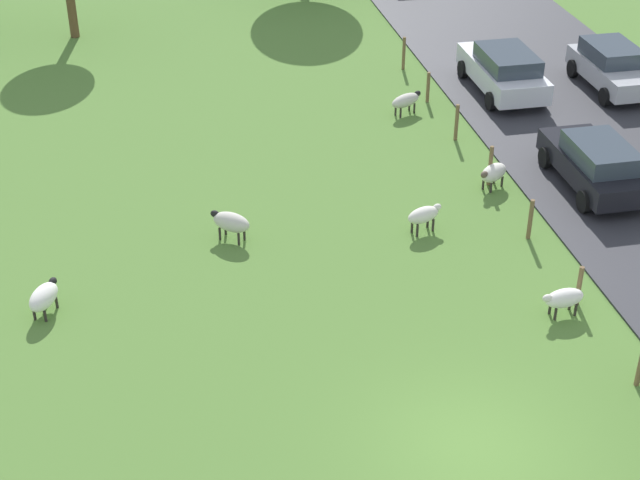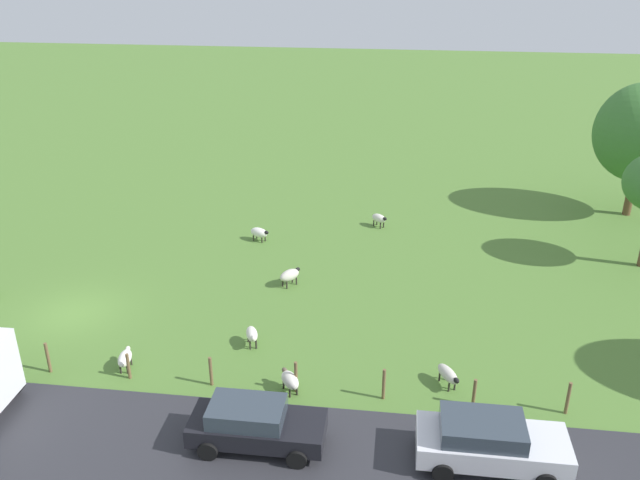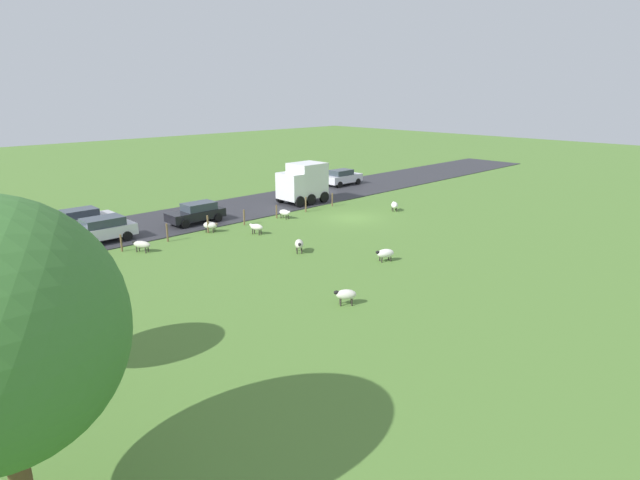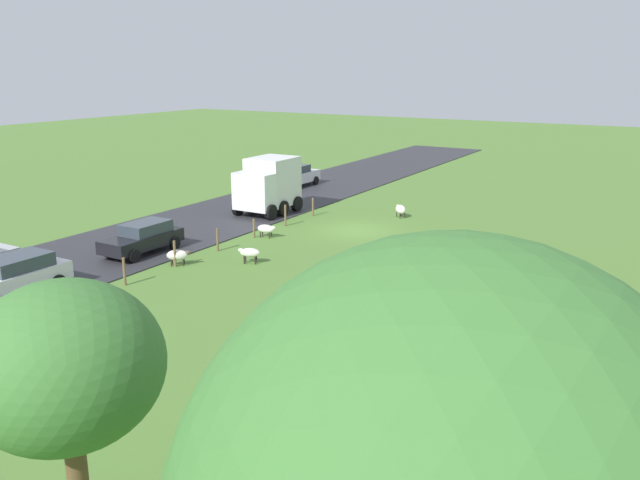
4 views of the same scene
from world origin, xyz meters
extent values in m
plane|color=#517A33|center=(0.00, 0.00, 0.00)|extent=(160.00, 160.00, 0.00)
cube|color=#2D2D33|center=(8.96, 0.00, 0.03)|extent=(8.00, 80.00, 0.06)
ellipsoid|color=white|center=(-0.81, -4.42, 0.51)|extent=(1.07, 1.06, 0.54)
ellipsoid|color=silver|center=(-0.47, -4.74, 0.63)|extent=(0.31, 0.31, 0.20)
cylinder|color=#2D2823|center=(-0.51, -4.49, 0.15)|extent=(0.07, 0.07, 0.30)
cylinder|color=#2D2823|center=(-0.72, -4.71, 0.15)|extent=(0.07, 0.07, 0.30)
cylinder|color=#2D2823|center=(-0.89, -4.13, 0.15)|extent=(0.07, 0.07, 0.30)
cylinder|color=#2D2823|center=(-1.10, -4.34, 0.15)|extent=(0.07, 0.07, 0.30)
ellipsoid|color=beige|center=(3.08, 15.96, 0.50)|extent=(1.26, 0.96, 0.45)
ellipsoid|color=black|center=(3.58, 16.23, 0.60)|extent=(0.31, 0.28, 0.20)
cylinder|color=#2D2823|center=(3.31, 16.22, 0.17)|extent=(0.07, 0.07, 0.34)
cylinder|color=#2D2823|center=(3.43, 16.01, 0.17)|extent=(0.07, 0.07, 0.34)
cylinder|color=#2D2823|center=(2.73, 15.91, 0.17)|extent=(0.07, 0.07, 0.34)
cylinder|color=#2D2823|center=(2.85, 15.69, 0.17)|extent=(0.07, 0.07, 0.34)
ellipsoid|color=white|center=(-8.60, 6.44, 0.49)|extent=(0.93, 1.18, 0.52)
ellipsoid|color=black|center=(-8.39, 6.89, 0.60)|extent=(0.28, 0.31, 0.20)
cylinder|color=#2D2823|center=(-8.61, 6.77, 0.15)|extent=(0.07, 0.07, 0.29)
cylinder|color=#2D2823|center=(-8.35, 6.64, 0.15)|extent=(0.07, 0.07, 0.29)
cylinder|color=#2D2823|center=(-8.86, 6.24, 0.15)|extent=(0.07, 0.07, 0.29)
cylinder|color=#2D2823|center=(-8.60, 6.12, 0.15)|extent=(0.07, 0.07, 0.29)
ellipsoid|color=white|center=(3.60, 3.90, 0.49)|extent=(1.06, 0.59, 0.46)
ellipsoid|color=silver|center=(3.13, 3.84, 0.59)|extent=(0.28, 0.21, 0.20)
cylinder|color=#2D2823|center=(3.35, 3.74, 0.16)|extent=(0.07, 0.07, 0.31)
cylinder|color=#2D2823|center=(3.31, 3.99, 0.16)|extent=(0.07, 0.07, 0.31)
cylinder|color=#2D2823|center=(3.89, 3.81, 0.16)|extent=(0.07, 0.07, 0.31)
cylinder|color=#2D2823|center=(3.86, 4.06, 0.16)|extent=(0.07, 0.07, 0.31)
ellipsoid|color=silver|center=(-11.36, 12.79, 0.52)|extent=(0.99, 1.04, 0.48)
ellipsoid|color=black|center=(-11.07, 13.14, 0.63)|extent=(0.31, 0.31, 0.20)
cylinder|color=#2D2823|center=(-11.29, 13.08, 0.17)|extent=(0.07, 0.07, 0.34)
cylinder|color=#2D2823|center=(-11.09, 12.90, 0.17)|extent=(0.07, 0.07, 0.34)
cylinder|color=#2D2823|center=(-11.64, 12.67, 0.17)|extent=(0.07, 0.07, 0.34)
cylinder|color=#2D2823|center=(-11.44, 12.50, 0.17)|extent=(0.07, 0.07, 0.34)
ellipsoid|color=silver|center=(4.18, 10.33, 0.51)|extent=(1.12, 0.99, 0.51)
ellipsoid|color=brown|center=(3.78, 10.06, 0.62)|extent=(0.32, 0.29, 0.20)
cylinder|color=#2D2823|center=(4.03, 10.06, 0.16)|extent=(0.07, 0.07, 0.31)
cylinder|color=#2D2823|center=(3.87, 10.29, 0.16)|extent=(0.07, 0.07, 0.31)
cylinder|color=#2D2823|center=(4.49, 10.37, 0.16)|extent=(0.07, 0.07, 0.31)
cylinder|color=#2D2823|center=(4.34, 10.60, 0.16)|extent=(0.07, 0.07, 0.31)
ellipsoid|color=silver|center=(1.41, 8.31, 0.53)|extent=(1.07, 0.75, 0.44)
ellipsoid|color=silver|center=(1.85, 8.47, 0.63)|extent=(0.31, 0.26, 0.20)
cylinder|color=#2D2823|center=(1.62, 8.51, 0.18)|extent=(0.07, 0.07, 0.37)
cylinder|color=#2D2823|center=(1.71, 8.29, 0.18)|extent=(0.07, 0.07, 0.37)
cylinder|color=#2D2823|center=(1.12, 8.32, 0.18)|extent=(0.07, 0.07, 0.37)
cylinder|color=#2D2823|center=(1.20, 8.10, 0.18)|extent=(0.07, 0.07, 0.37)
ellipsoid|color=beige|center=(-3.76, 8.94, 0.55)|extent=(1.18, 1.09, 0.53)
ellipsoid|color=black|center=(-4.17, 9.27, 0.67)|extent=(0.32, 0.30, 0.20)
cylinder|color=#2D2823|center=(-4.09, 9.02, 0.18)|extent=(0.07, 0.07, 0.35)
cylinder|color=#2D2823|center=(-3.91, 9.24, 0.18)|extent=(0.07, 0.07, 0.35)
cylinder|color=#2D2823|center=(-3.62, 8.64, 0.18)|extent=(0.07, 0.07, 0.35)
cylinder|color=#2D2823|center=(-3.44, 8.87, 0.18)|extent=(0.07, 0.07, 0.35)
cylinder|color=brown|center=(-8.08, 26.08, 1.67)|extent=(0.36, 0.36, 3.34)
cylinder|color=brown|center=(-15.12, 27.37, 1.44)|extent=(0.46, 0.46, 2.87)
cylinder|color=brown|center=(4.14, -2.01, 0.58)|extent=(0.12, 0.12, 1.16)
cylinder|color=brown|center=(4.14, 1.13, 0.63)|extent=(0.12, 0.12, 1.27)
cylinder|color=brown|center=(4.14, 4.27, 0.53)|extent=(0.12, 0.12, 1.06)
cylinder|color=brown|center=(4.14, 7.40, 0.59)|extent=(0.12, 0.12, 1.19)
cylinder|color=brown|center=(4.14, 10.54, 0.63)|extent=(0.12, 0.12, 1.26)
cylinder|color=brown|center=(4.14, 13.67, 0.62)|extent=(0.12, 0.12, 1.24)
cylinder|color=brown|center=(4.14, 16.81, 0.55)|extent=(0.12, 0.12, 1.10)
cylinder|color=brown|center=(4.14, 19.94, 0.63)|extent=(0.12, 0.12, 1.27)
cube|color=white|center=(6.88, 0.49, 1.69)|extent=(2.51, 1.20, 2.30)
cube|color=silver|center=(6.88, -1.58, 2.05)|extent=(2.51, 2.93, 3.02)
cylinder|color=black|center=(5.62, 0.49, 0.54)|extent=(0.30, 0.96, 0.96)
cylinder|color=black|center=(8.13, 0.49, 0.54)|extent=(0.30, 0.96, 0.96)
cylinder|color=black|center=(5.62, -0.85, 0.54)|extent=(0.30, 0.96, 0.96)
cylinder|color=black|center=(8.13, -0.85, 0.54)|extent=(0.30, 0.96, 0.96)
cylinder|color=black|center=(5.62, -2.46, 0.54)|extent=(0.30, 0.96, 0.96)
cylinder|color=black|center=(8.13, -2.46, 0.54)|extent=(0.30, 0.96, 0.96)
cube|color=silver|center=(6.97, 17.08, 0.75)|extent=(1.89, 4.60, 0.73)
cube|color=#333D47|center=(6.97, 16.74, 1.39)|extent=(1.66, 2.53, 0.56)
cylinder|color=black|center=(6.03, 18.58, 0.38)|extent=(0.22, 0.64, 0.64)
cylinder|color=black|center=(7.92, 18.58, 0.38)|extent=(0.22, 0.64, 0.64)
cylinder|color=black|center=(6.03, 15.59, 0.38)|extent=(0.22, 0.64, 0.64)
cylinder|color=black|center=(7.92, 15.59, 0.38)|extent=(0.22, 0.64, 0.64)
cube|color=#B7B7BC|center=(10.94, 16.50, 0.71)|extent=(1.79, 4.15, 0.67)
cube|color=#333D47|center=(10.94, 16.81, 1.33)|extent=(1.57, 2.28, 0.56)
cylinder|color=black|center=(11.84, 15.15, 0.38)|extent=(0.22, 0.64, 0.64)
cylinder|color=black|center=(10.05, 15.15, 0.38)|extent=(0.22, 0.64, 0.64)
cylinder|color=black|center=(11.84, 17.84, 0.38)|extent=(0.22, 0.64, 0.64)
cylinder|color=black|center=(10.05, 17.84, 0.38)|extent=(0.22, 0.64, 0.64)
cube|color=black|center=(7.05, 9.77, 0.70)|extent=(1.74, 4.32, 0.64)
cube|color=#333D47|center=(7.05, 9.45, 1.30)|extent=(1.53, 2.37, 0.56)
cylinder|color=black|center=(6.18, 11.18, 0.38)|extent=(0.22, 0.64, 0.64)
cylinder|color=black|center=(7.92, 11.18, 0.38)|extent=(0.22, 0.64, 0.64)
cylinder|color=black|center=(6.18, 8.37, 0.38)|extent=(0.22, 0.64, 0.64)
cylinder|color=black|center=(7.92, 8.37, 0.38)|extent=(0.22, 0.64, 0.64)
cube|color=silver|center=(10.51, -10.10, 0.77)|extent=(1.76, 4.32, 0.78)
cube|color=#333D47|center=(10.51, -9.78, 1.44)|extent=(1.55, 2.38, 0.56)
cylinder|color=black|center=(11.38, -11.51, 0.38)|extent=(0.22, 0.64, 0.64)
cylinder|color=black|center=(9.63, -11.51, 0.38)|extent=(0.22, 0.64, 0.64)
cylinder|color=black|center=(11.38, -8.70, 0.38)|extent=(0.22, 0.64, 0.64)
cylinder|color=black|center=(9.63, -8.70, 0.38)|extent=(0.22, 0.64, 0.64)
camera|label=1|loc=(-5.97, -13.70, 13.90)|focal=54.90mm
camera|label=2|loc=(23.20, 13.85, 14.80)|focal=36.85mm
camera|label=3|loc=(-26.45, 29.10, 9.67)|focal=28.62mm
camera|label=4|loc=(-16.73, 32.46, 9.18)|focal=36.72mm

